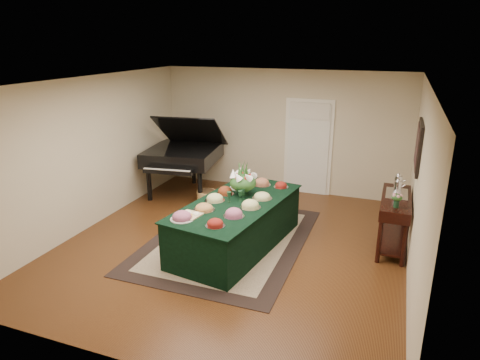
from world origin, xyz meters
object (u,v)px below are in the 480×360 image
(floral_centerpiece, at_px, (243,179))
(grand_piano, at_px, (183,154))
(buffet_table, at_px, (237,224))
(mahogany_sideboard, at_px, (395,209))

(floral_centerpiece, distance_m, grand_piano, 2.64)
(floral_centerpiece, xyz_separation_m, grand_piano, (-2.01, 1.69, -0.17))
(floral_centerpiece, bearing_deg, grand_piano, 139.93)
(buffet_table, bearing_deg, floral_centerpiece, 93.04)
(buffet_table, height_order, mahogany_sideboard, mahogany_sideboard)
(mahogany_sideboard, bearing_deg, buffet_table, -160.64)
(buffet_table, relative_size, floral_centerpiece, 5.93)
(buffet_table, height_order, floral_centerpiece, floral_centerpiece)
(grand_piano, relative_size, mahogany_sideboard, 1.37)
(floral_centerpiece, bearing_deg, mahogany_sideboard, 11.53)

